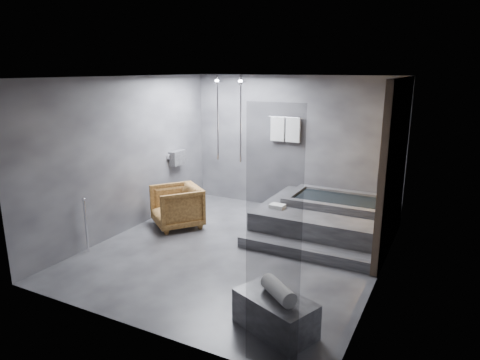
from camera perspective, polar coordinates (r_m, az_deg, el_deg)
The scene contains 7 objects.
room at distance 6.75m, azimuth 3.61°, elevation 4.44°, with size 5.00×5.04×2.82m.
tub_deck at distance 8.02m, azimuth 11.26°, elevation -5.12°, with size 2.20×2.00×0.50m, color #2E2E30.
tub_step at distance 7.03m, azimuth 8.44°, elevation -9.30°, with size 2.20×0.36×0.18m, color #2E2E30.
concrete_bench at distance 5.14m, azimuth 4.70°, elevation -17.32°, with size 0.93×0.51×0.42m, color #2D2D30.
driftwood_chair at distance 8.18m, azimuth -8.43°, elevation -3.52°, with size 0.84×0.87×0.79m, color #4B2E12.
rolled_towel at distance 4.97m, azimuth 5.13°, elevation -14.44°, with size 0.19×0.19×0.51m, color white.
deck_towel at distance 7.69m, azimuth 5.00°, elevation -3.50°, with size 0.26×0.19×0.07m, color white.
Camera 1 is at (3.06, -5.84, 2.93)m, focal length 32.00 mm.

